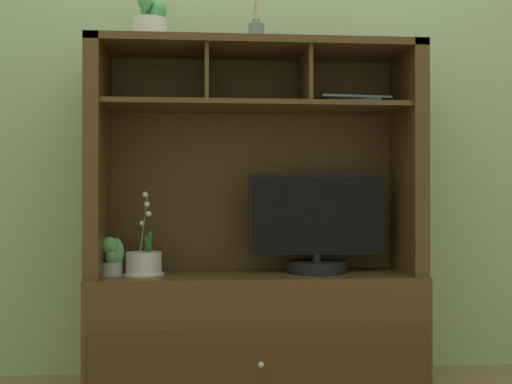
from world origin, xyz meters
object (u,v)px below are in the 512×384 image
potted_fern (112,255)px  tv_monitor (317,231)px  magazine_stack_left (351,102)px  diffuser_bottle (256,32)px  potted_orchid (144,263)px  media_console (256,280)px  potted_succulent (150,25)px

potted_fern → tv_monitor: bearing=1.2°
magazine_stack_left → diffuser_bottle: 0.49m
potted_orchid → magazine_stack_left: magazine_stack_left is taller
media_console → tv_monitor: (0.26, -0.02, 0.20)m
potted_succulent → potted_fern: bearing=-167.3°
potted_orchid → magazine_stack_left: (0.86, 0.02, 0.67)m
media_console → diffuser_bottle: 1.03m
tv_monitor → magazine_stack_left: bearing=1.8°
tv_monitor → potted_orchid: tv_monitor is taller
media_console → diffuser_bottle: size_ratio=4.83×
tv_monitor → diffuser_bottle: bearing=-177.2°
media_console → tv_monitor: size_ratio=2.49×
potted_fern → diffuser_bottle: diffuser_bottle is taller
diffuser_bottle → potted_succulent: (-0.44, 0.03, 0.03)m
magazine_stack_left → diffuser_bottle: diffuser_bottle is taller
potted_fern → potted_orchid: bearing=2.3°
diffuser_bottle → potted_succulent: size_ratio=1.39×
magazine_stack_left → potted_succulent: (-0.84, 0.01, 0.31)m
magazine_stack_left → media_console: bearing=178.5°
tv_monitor → potted_fern: bearing=-178.8°
potted_orchid → diffuser_bottle: size_ratio=1.16×
media_console → tv_monitor: media_console is taller
potted_orchid → diffuser_bottle: 1.06m
diffuser_bottle → potted_succulent: 0.44m
diffuser_bottle → potted_orchid: bearing=179.9°
potted_orchid → potted_succulent: size_ratio=1.60×
media_console → potted_succulent: size_ratio=6.69×
potted_fern → magazine_stack_left: (0.99, 0.02, 0.64)m
tv_monitor → potted_fern: 0.85m
media_console → potted_orchid: bearing=-176.7°
media_console → potted_fern: (-0.59, -0.03, 0.11)m
magazine_stack_left → potted_succulent: bearing=179.2°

